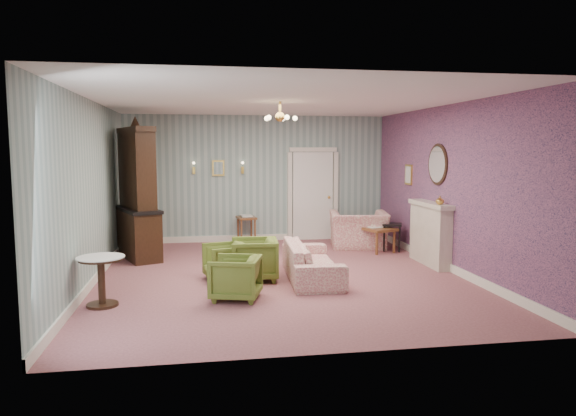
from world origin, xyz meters
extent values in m
plane|color=#98585D|center=(0.00, 0.00, 0.00)|extent=(7.00, 7.00, 0.00)
plane|color=white|center=(0.00, 0.00, 2.90)|extent=(7.00, 7.00, 0.00)
plane|color=gray|center=(0.00, 3.50, 1.45)|extent=(6.00, 0.00, 6.00)
plane|color=gray|center=(0.00, -3.50, 1.45)|extent=(6.00, 0.00, 6.00)
plane|color=gray|center=(-3.00, 0.00, 1.45)|extent=(0.00, 7.00, 7.00)
plane|color=gray|center=(3.00, 0.00, 1.45)|extent=(0.00, 7.00, 7.00)
plane|color=#C16084|center=(2.98, 0.00, 1.45)|extent=(0.00, 7.00, 7.00)
imported|color=#5D6E26|center=(-0.84, -1.31, 0.34)|extent=(0.78, 0.81, 0.68)
imported|color=#5D6E26|center=(-0.46, -0.23, 0.38)|extent=(0.74, 0.78, 0.75)
imported|color=#5D6E26|center=(-0.92, -0.17, 0.33)|extent=(0.75, 0.78, 0.67)
imported|color=#AB4552|center=(0.49, -0.29, 0.40)|extent=(0.71, 2.05, 0.79)
imported|color=#AB4552|center=(2.05, 2.23, 0.53)|extent=(1.32, 0.99, 1.05)
imported|color=gold|center=(2.84, 0.00, 1.23)|extent=(0.15, 0.15, 0.15)
cube|color=maroon|center=(2.00, 2.08, 0.48)|extent=(0.41, 0.28, 0.39)
camera|label=1|loc=(-1.30, -8.63, 2.11)|focal=32.83mm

